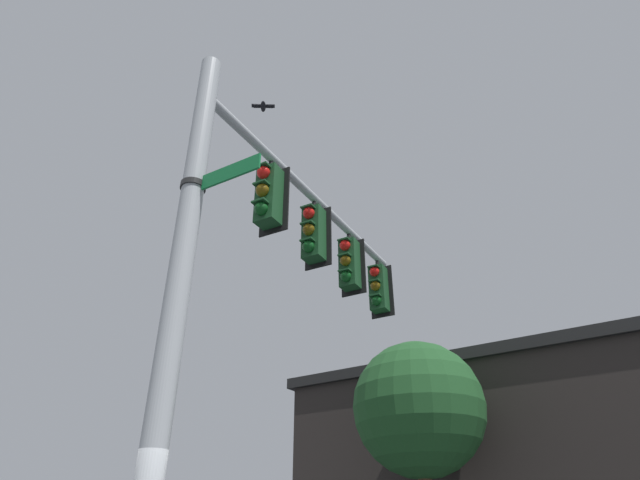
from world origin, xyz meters
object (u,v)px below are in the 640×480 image
Objects in this scene: street_name_sign at (208,181)px; traffic_light_arm_end at (378,288)px; traffic_light_nearest_pole at (268,195)px; bird_flying at (263,106)px; traffic_light_mid_outer at (349,264)px; traffic_light_mid_inner at (313,233)px.

traffic_light_arm_end is at bearing -88.79° from street_name_sign.
traffic_light_nearest_pole is 3.02× the size of bird_flying.
bird_flying is (0.65, -0.54, 2.72)m from traffic_light_nearest_pole.
traffic_light_nearest_pole is at bearing 88.68° from traffic_light_mid_outer.
traffic_light_nearest_pole is at bearing -82.23° from street_name_sign.
street_name_sign is (-0.19, 3.03, -0.83)m from traffic_light_mid_inner.
traffic_light_nearest_pole is 2.82m from traffic_light_mid_outer.
traffic_light_mid_inner is at bearing -91.32° from traffic_light_nearest_pole.
traffic_light_mid_outer and traffic_light_arm_end have the same top height.
traffic_light_mid_outer is 1.41m from traffic_light_arm_end.
traffic_light_arm_end is at bearing -91.32° from traffic_light_nearest_pole.
street_name_sign is at bearing 91.21° from traffic_light_arm_end.
traffic_light_mid_inner is (-0.03, -1.41, 0.00)m from traffic_light_nearest_pole.
traffic_light_mid_inner is at bearing -128.39° from bird_flying.
traffic_light_mid_outer is at bearing 88.68° from traffic_light_arm_end.
street_name_sign is (-0.16, 4.44, -0.83)m from traffic_light_mid_outer.
traffic_light_mid_inner is 1.00× the size of traffic_light_mid_outer.
traffic_light_nearest_pole is 2.85m from bird_flying.
bird_flying reaches higher than traffic_light_nearest_pole.
traffic_light_nearest_pole is 1.00× the size of traffic_light_mid_outer.
traffic_light_arm_end reaches higher than street_name_sign.
traffic_light_arm_end is 3.02× the size of bird_flying.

